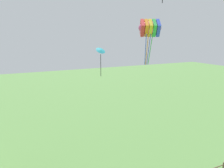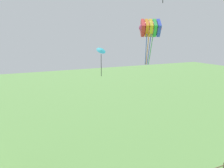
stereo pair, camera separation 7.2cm
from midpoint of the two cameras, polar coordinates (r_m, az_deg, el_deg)
The scene contains 2 objects.
kite_rainbow_parafoil at distance 17.93m, azimuth 9.75°, elevation 14.20°, with size 2.22×2.02×3.58m.
kite_cyan_delta at distance 18.62m, azimuth -3.11°, elevation 8.38°, with size 0.95×0.86×2.48m.
Camera 1 is at (-5.16, -2.43, 9.45)m, focal length 35.00 mm.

